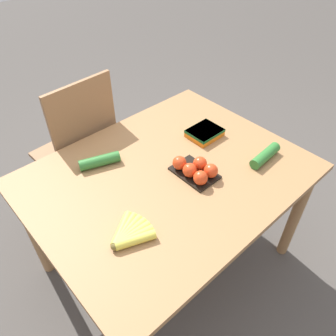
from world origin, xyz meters
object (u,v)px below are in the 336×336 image
at_px(banana_bunch, 129,234).
at_px(carrot_bag, 205,132).
at_px(chair, 81,152).
at_px(cucumber_far, 265,156).
at_px(tomato_pack, 196,170).
at_px(cucumber_near, 100,161).

distance_m(banana_bunch, carrot_bag, 0.73).
bearing_deg(chair, cucumber_far, 117.04).
bearing_deg(cucumber_far, tomato_pack, 155.64).
relative_size(banana_bunch, carrot_bag, 1.05).
bearing_deg(banana_bunch, tomato_pack, 9.27).
bearing_deg(cucumber_far, cucumber_near, 140.53).
xyz_separation_m(chair, carrot_bag, (0.45, -0.57, 0.23)).
relative_size(tomato_pack, cucumber_far, 1.08).
xyz_separation_m(carrot_bag, cucumber_far, (0.07, -0.33, 0.00)).
bearing_deg(tomato_pack, banana_bunch, -170.73).
relative_size(carrot_bag, cucumber_far, 0.86).
relative_size(cucumber_near, cucumber_far, 1.02).
bearing_deg(banana_bunch, cucumber_near, 70.70).
distance_m(chair, cucumber_near, 0.46).
distance_m(cucumber_near, cucumber_far, 0.79).
relative_size(banana_bunch, cucumber_near, 0.89).
distance_m(chair, carrot_bag, 0.76).
bearing_deg(cucumber_near, banana_bunch, -109.30).
bearing_deg(cucumber_near, cucumber_far, -39.47).
xyz_separation_m(banana_bunch, cucumber_near, (0.15, 0.43, 0.01)).
bearing_deg(chair, banana_bunch, 70.65).
relative_size(carrot_bag, cucumber_near, 0.84).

